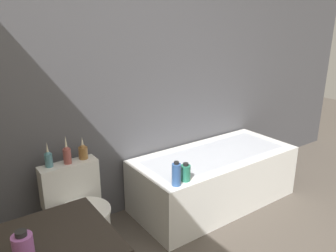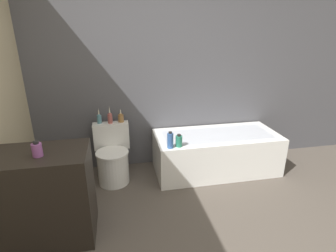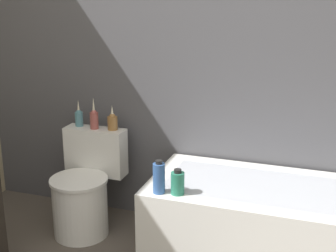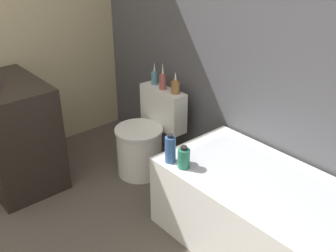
% 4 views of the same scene
% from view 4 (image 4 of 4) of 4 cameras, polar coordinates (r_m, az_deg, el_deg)
% --- Properties ---
extents(wall_back_tiled, '(6.40, 0.06, 2.60)m').
position_cam_4_polar(wall_back_tiled, '(2.73, 10.32, 15.21)').
color(wall_back_tiled, '#4C4C51').
rests_on(wall_back_tiled, ground_plane).
extents(bathtub, '(1.57, 0.71, 0.51)m').
position_cam_4_polar(bathtub, '(2.48, 15.91, -13.85)').
color(bathtub, white).
rests_on(bathtub, ground).
extents(toilet, '(0.43, 0.52, 0.68)m').
position_cam_4_polar(toilet, '(3.21, -3.23, -1.92)').
color(toilet, white).
rests_on(toilet, ground).
extents(vanity_counter, '(0.76, 0.50, 0.83)m').
position_cam_4_polar(vanity_counter, '(3.25, -21.57, -1.07)').
color(vanity_counter, black).
rests_on(vanity_counter, ground).
extents(vase_gold, '(0.06, 0.06, 0.19)m').
position_cam_4_polar(vase_gold, '(3.23, -1.95, 7.18)').
color(vase_gold, teal).
rests_on(vase_gold, toilet).
extents(vase_silver, '(0.06, 0.06, 0.22)m').
position_cam_4_polar(vase_silver, '(3.12, -0.75, 6.65)').
color(vase_silver, '#994C47').
rests_on(vase_silver, toilet).
extents(vase_bronze, '(0.07, 0.07, 0.17)m').
position_cam_4_polar(vase_bronze, '(3.05, 1.09, 5.85)').
color(vase_bronze, olive).
rests_on(vase_bronze, toilet).
extents(shampoo_bottle_tall, '(0.07, 0.07, 0.19)m').
position_cam_4_polar(shampoo_bottle_tall, '(2.46, 0.35, -3.38)').
color(shampoo_bottle_tall, '#335999').
rests_on(shampoo_bottle_tall, bathtub).
extents(shampoo_bottle_short, '(0.08, 0.08, 0.15)m').
position_cam_4_polar(shampoo_bottle_short, '(2.41, 2.31, -4.65)').
color(shampoo_bottle_short, '#267259').
rests_on(shampoo_bottle_short, bathtub).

